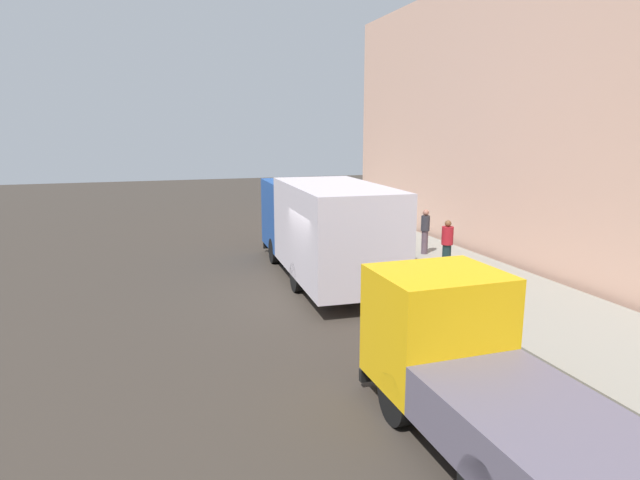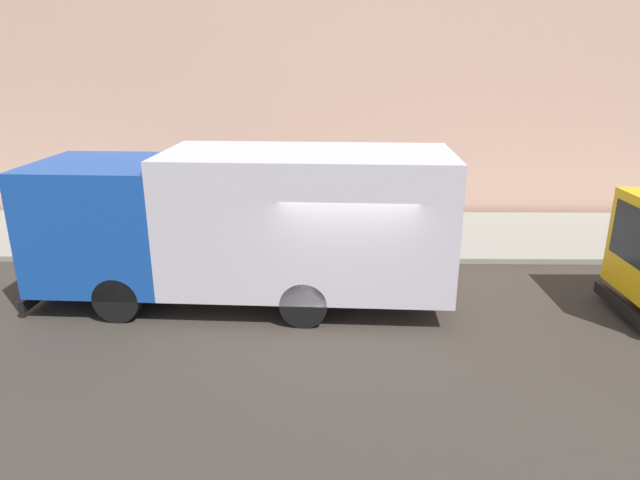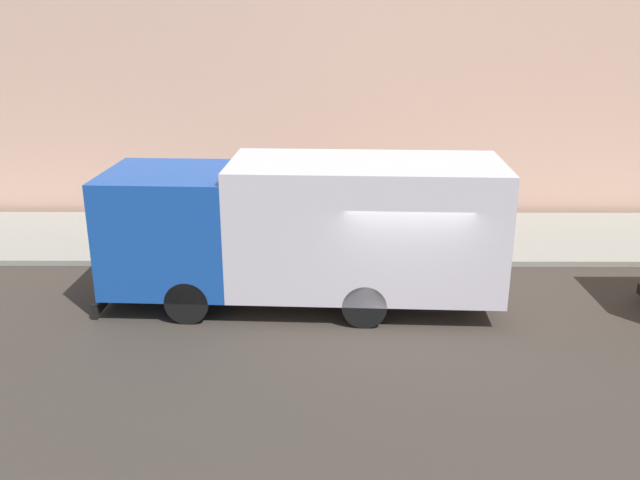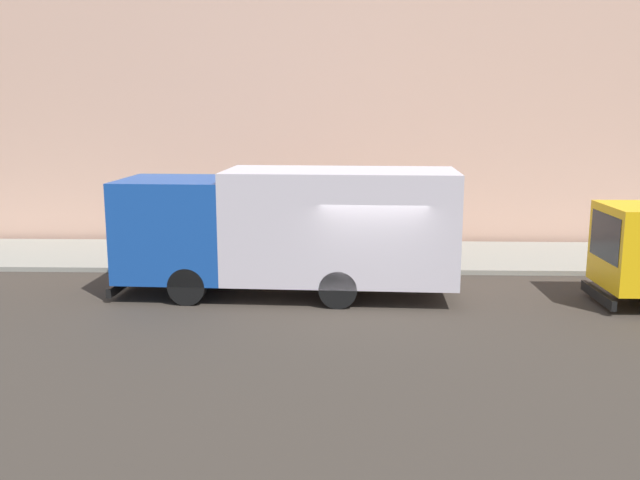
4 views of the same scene
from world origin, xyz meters
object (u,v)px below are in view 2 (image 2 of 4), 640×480
Objects in this scene: large_utility_truck at (246,220)px; traffic_cone_orange at (110,241)px; pedestrian_standing at (217,199)px; pedestrian_third at (287,204)px; street_sign_post at (266,195)px; pedestrian_walking at (141,213)px.

large_utility_truck reaches higher than traffic_cone_orange.
pedestrian_third is (-0.28, -2.02, -0.07)m from pedestrian_standing.
traffic_cone_orange is at bearing 59.26° from large_utility_truck.
pedestrian_third reaches higher than traffic_cone_orange.
pedestrian_third is 1.91m from street_sign_post.
large_utility_truck is 4.88m from pedestrian_standing.
pedestrian_standing reaches higher than pedestrian_walking.
pedestrian_third is at bearing 81.78° from pedestrian_walking.
pedestrian_walking is 2.28m from pedestrian_standing.
street_sign_post is (-0.54, -3.37, 0.64)m from pedestrian_walking.
street_sign_post reaches higher than pedestrian_walking.
street_sign_post is (-1.75, 0.38, 0.68)m from pedestrian_third.
pedestrian_walking is at bearing 48.66° from large_utility_truck.
pedestrian_standing is 3.22m from traffic_cone_orange.
traffic_cone_orange is at bearing -78.15° from pedestrian_standing.
street_sign_post is (-0.03, -4.10, 1.25)m from traffic_cone_orange.
large_utility_truck is 5.28× the size of pedestrian_third.
large_utility_truck is 4.42m from pedestrian_third.
traffic_cone_orange is (2.60, 3.96, -1.35)m from large_utility_truck.
pedestrian_walking is 0.66× the size of street_sign_post.
pedestrian_third is (4.32, -0.51, -0.77)m from large_utility_truck.
pedestrian_walking is 1.08m from traffic_cone_orange.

